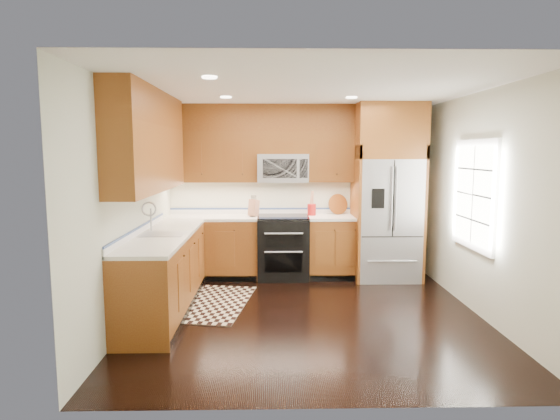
{
  "coord_description": "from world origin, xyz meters",
  "views": [
    {
      "loc": [
        -0.44,
        -5.27,
        1.91
      ],
      "look_at": [
        -0.32,
        0.6,
        1.17
      ],
      "focal_mm": 30.0,
      "sensor_mm": 36.0,
      "label": 1
    }
  ],
  "objects_px": {
    "refrigerator": "(387,192)",
    "rug": "(210,303)",
    "range": "(283,247)",
    "knife_block": "(254,208)",
    "utensil_crock": "(312,207)"
  },
  "relations": [
    {
      "from": "knife_block",
      "to": "refrigerator",
      "type": "bearing_deg",
      "value": -2.32
    },
    {
      "from": "rug",
      "to": "knife_block",
      "type": "bearing_deg",
      "value": 76.74
    },
    {
      "from": "range",
      "to": "rug",
      "type": "relative_size",
      "value": 0.63
    },
    {
      "from": "range",
      "to": "rug",
      "type": "bearing_deg",
      "value": -128.31
    },
    {
      "from": "knife_block",
      "to": "utensil_crock",
      "type": "xyz_separation_m",
      "value": [
        0.88,
        0.08,
        -0.0
      ]
    },
    {
      "from": "refrigerator",
      "to": "utensil_crock",
      "type": "relative_size",
      "value": 7.02
    },
    {
      "from": "range",
      "to": "knife_block",
      "type": "relative_size",
      "value": 2.98
    },
    {
      "from": "range",
      "to": "rug",
      "type": "height_order",
      "value": "range"
    },
    {
      "from": "refrigerator",
      "to": "knife_block",
      "type": "height_order",
      "value": "refrigerator"
    },
    {
      "from": "refrigerator",
      "to": "rug",
      "type": "relative_size",
      "value": 1.74
    },
    {
      "from": "range",
      "to": "refrigerator",
      "type": "xyz_separation_m",
      "value": [
        1.55,
        -0.04,
        0.83
      ]
    },
    {
      "from": "refrigerator",
      "to": "rug",
      "type": "distance_m",
      "value": 3.05
    },
    {
      "from": "range",
      "to": "knife_block",
      "type": "height_order",
      "value": "knife_block"
    },
    {
      "from": "rug",
      "to": "knife_block",
      "type": "height_order",
      "value": "knife_block"
    },
    {
      "from": "rug",
      "to": "utensil_crock",
      "type": "bearing_deg",
      "value": 52.62
    }
  ]
}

